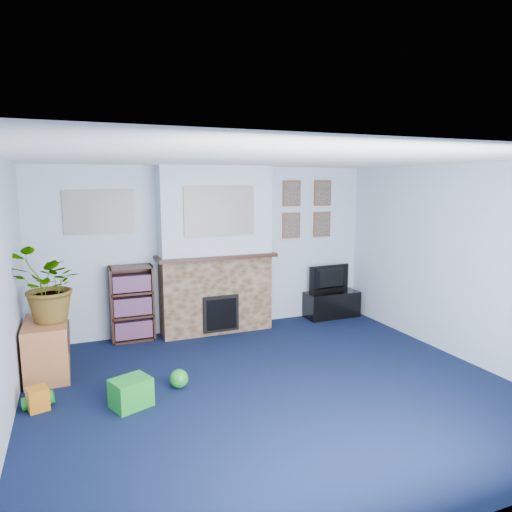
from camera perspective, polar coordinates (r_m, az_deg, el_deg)
name	(u,v)px	position (r m, az deg, el deg)	size (l,w,h in m)	color
floor	(273,388)	(5.07, 2.18, -16.12)	(5.00, 4.50, 0.01)	black
ceiling	(275,159)	(4.59, 2.37, 12.06)	(5.00, 4.50, 0.01)	white
wall_back	(212,249)	(6.77, -5.57, 0.91)	(5.00, 0.04, 2.40)	#ACBBD0
wall_front	(435,353)	(2.87, 21.44, -11.20)	(5.00, 0.04, 2.40)	#ACBBD0
wall_right	(459,262)	(6.14, 24.07, -0.70)	(0.04, 4.50, 2.40)	#ACBBD0
chimney_breast	(216,252)	(6.58, -5.07, 0.54)	(1.72, 0.50, 2.40)	brown
collage_main	(220,211)	(6.32, -4.58, 5.62)	(1.00, 0.03, 0.68)	gray
collage_left	(99,212)	(6.44, -19.02, 5.22)	(0.90, 0.03, 0.58)	gray
portrait_tl	(292,193)	(7.16, 4.49, 7.80)	(0.30, 0.03, 0.40)	brown
portrait_tr	(323,193)	(7.42, 8.32, 7.78)	(0.30, 0.03, 0.40)	brown
portrait_bl	(291,226)	(7.19, 4.44, 3.82)	(0.30, 0.03, 0.40)	brown
portrait_br	(322,224)	(7.45, 8.23, 3.94)	(0.30, 0.03, 0.40)	brown
tv_stand	(332,303)	(7.56, 9.44, -5.85)	(0.88, 0.37, 0.42)	black
television	(332,279)	(7.48, 9.44, -2.83)	(0.74, 0.10, 0.43)	black
bookshelf	(132,305)	(6.54, -15.24, -5.92)	(0.58, 0.28, 1.05)	black
sideboard	(47,345)	(5.75, -24.69, -10.11)	(0.45, 0.81, 0.63)	#AE6437
potted_plant	(47,286)	(5.52, -24.67, -3.40)	(0.74, 0.65, 0.83)	#26661E
mantel_clock	(211,250)	(6.51, -5.65, 0.75)	(0.11, 0.07, 0.16)	gold
mantel_candle	(241,248)	(6.65, -1.93, 1.06)	(0.04, 0.04, 0.14)	#B2BFC6
mantel_teddy	(173,252)	(6.38, -10.28, 0.44)	(0.13, 0.13, 0.13)	gray
mantel_can	(257,248)	(6.74, 0.12, 1.00)	(0.06, 0.06, 0.13)	orange
green_crate	(131,393)	(4.80, -15.36, -16.16)	(0.35, 0.28, 0.28)	#198C26
toy_ball	(179,380)	(5.11, -9.61, -14.98)	(0.20, 0.20, 0.20)	#198C26
toy_block	(38,399)	(5.05, -25.62, -15.80)	(0.18, 0.18, 0.22)	orange
toy_tube	(38,400)	(5.12, -25.56, -15.98)	(0.13, 0.13, 0.28)	#198C26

